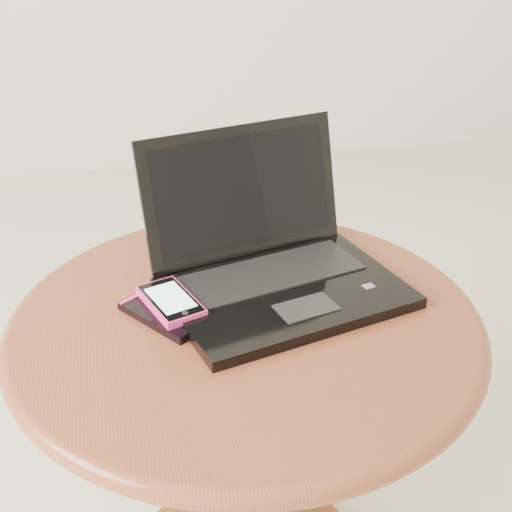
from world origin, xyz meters
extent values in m
cylinder|color=#562C17|center=(0.10, 0.08, 0.26)|extent=(0.10, 0.10, 0.45)
cylinder|color=brown|center=(0.10, 0.08, 0.49)|extent=(0.61, 0.61, 0.03)
torus|color=brown|center=(0.10, 0.08, 0.49)|extent=(0.64, 0.64, 0.03)
cube|color=black|center=(0.16, 0.11, 0.52)|extent=(0.36, 0.29, 0.02)
cube|color=black|center=(0.15, 0.15, 0.53)|extent=(0.28, 0.16, 0.00)
cube|color=black|center=(0.18, 0.05, 0.53)|extent=(0.09, 0.07, 0.00)
cube|color=red|center=(0.28, 0.09, 0.53)|extent=(0.02, 0.02, 0.00)
cube|color=black|center=(0.13, 0.24, 0.62)|extent=(0.31, 0.13, 0.19)
cube|color=black|center=(0.13, 0.23, 0.62)|extent=(0.27, 0.11, 0.16)
cube|color=black|center=(-0.01, 0.09, 0.52)|extent=(0.13, 0.14, 0.01)
cube|color=#C62863|center=(-0.04, 0.14, 0.52)|extent=(0.06, 0.04, 0.00)
cube|color=#DD3081|center=(0.00, 0.10, 0.53)|extent=(0.09, 0.12, 0.01)
cube|color=black|center=(0.00, 0.10, 0.53)|extent=(0.08, 0.11, 0.00)
cube|color=silver|center=(0.00, 0.10, 0.53)|extent=(0.07, 0.08, 0.00)
cylinder|color=black|center=(0.02, 0.06, 0.53)|extent=(0.01, 0.01, 0.00)
camera|label=1|loc=(-0.05, -0.69, 1.02)|focal=48.87mm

